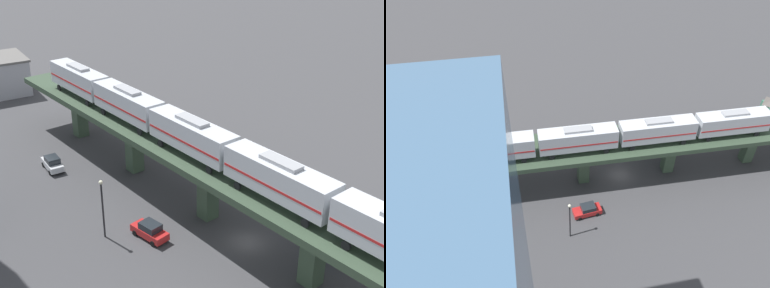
% 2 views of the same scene
% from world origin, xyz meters
% --- Properties ---
extents(ground_plane, '(400.00, 400.00, 0.00)m').
position_xyz_m(ground_plane, '(0.00, 0.00, 0.00)').
color(ground_plane, '#38383A').
extents(elevated_viaduct, '(10.10, 92.14, 7.75)m').
position_xyz_m(elevated_viaduct, '(-0.00, -0.18, 6.66)').
color(elevated_viaduct, '#2C3D2C').
rests_on(elevated_viaduct, ground).
extents(subway_train, '(3.99, 62.44, 4.45)m').
position_xyz_m(subway_train, '(-1.26, 7.65, 10.29)').
color(subway_train, '#ADB2BA').
rests_on(subway_train, elevated_viaduct).
extents(street_car_silver, '(2.43, 4.61, 1.89)m').
position_xyz_m(street_car_silver, '(-8.02, 28.84, 0.94)').
color(street_car_silver, '#B7BABF').
rests_on(street_car_silver, ground).
extents(street_car_red, '(2.31, 4.57, 1.89)m').
position_xyz_m(street_car_red, '(-7.45, 7.37, 0.94)').
color(street_car_red, '#AD1E1E').
rests_on(street_car_red, ground).
extents(delivery_truck, '(3.33, 7.46, 3.20)m').
position_xyz_m(delivery_truck, '(7.14, -7.91, 1.76)').
color(delivery_truck, '#333338').
rests_on(delivery_truck, ground).
extents(street_lamp, '(0.44, 0.44, 6.94)m').
position_xyz_m(street_lamp, '(-11.06, 10.71, 4.11)').
color(street_lamp, black).
rests_on(street_lamp, ground).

